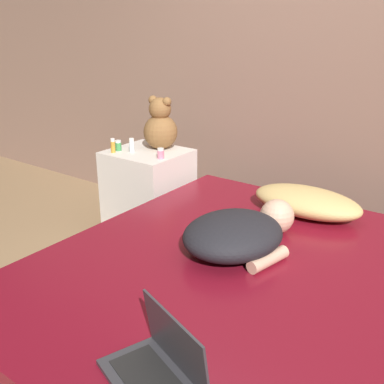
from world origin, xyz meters
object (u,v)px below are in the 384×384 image
object	(u,v)px
pillow	(307,202)
bottle_pink	(161,153)
laptop	(160,367)
bottle_amber	(113,146)
teddy_bear	(160,126)
bottle_green	(118,145)
person_lying	(239,232)
bottle_clear	(132,145)

from	to	relation	value
pillow	bottle_pink	bearing A→B (deg)	-175.09
bottle_pink	pillow	bearing A→B (deg)	4.91
laptop	bottle_amber	bearing A→B (deg)	159.22
teddy_bear	bottle_pink	size ratio (longest dim) A/B	5.31
bottle_green	bottle_amber	world-z (taller)	bottle_amber
person_lying	laptop	world-z (taller)	laptop
person_lying	bottle_pink	distance (m)	1.04
teddy_bear	bottle_green	world-z (taller)	teddy_bear
teddy_bear	bottle_amber	xyz separation A→B (m)	(-0.20, -0.28, -0.11)
bottle_pink	bottle_amber	bearing A→B (deg)	-167.50
person_lying	bottle_green	bearing A→B (deg)	170.90
laptop	bottle_pink	distance (m)	1.79
teddy_bear	bottle_clear	bearing A→B (deg)	-117.80
bottle_pink	bottle_green	world-z (taller)	bottle_green
person_lying	bottle_clear	size ratio (longest dim) A/B	7.19
pillow	laptop	distance (m)	1.47
pillow	laptop	bearing A→B (deg)	-84.32
pillow	bottle_amber	size ratio (longest dim) A/B	6.24
pillow	teddy_bear	xyz separation A→B (m)	(-1.15, 0.11, 0.26)
person_lying	teddy_bear	bearing A→B (deg)	158.39
person_lying	bottle_green	distance (m)	1.37
bottle_clear	pillow	bearing A→B (deg)	3.66
teddy_bear	pillow	bearing A→B (deg)	-5.53
laptop	bottle_green	world-z (taller)	bottle_green
bottle_green	bottle_clear	bearing A→B (deg)	12.73
bottle_pink	person_lying	bearing A→B (deg)	-29.46
bottle_clear	bottle_pink	size ratio (longest dim) A/B	1.40
teddy_bear	bottle_pink	distance (m)	0.28
teddy_bear	bottle_clear	size ratio (longest dim) A/B	3.78
teddy_bear	bottle_amber	size ratio (longest dim) A/B	3.71
person_lying	bottle_clear	bearing A→B (deg)	168.15
person_lying	bottle_green	world-z (taller)	bottle_green
bottle_green	bottle_pink	bearing A→B (deg)	2.99
pillow	bottle_pink	size ratio (longest dim) A/B	8.91
bottle_clear	bottle_pink	world-z (taller)	bottle_clear
laptop	bottle_pink	size ratio (longest dim) A/B	5.62
person_lying	bottle_clear	xyz separation A→B (m)	(-1.17, 0.51, 0.14)
person_lying	bottle_pink	xyz separation A→B (m)	(-0.90, 0.51, 0.12)
bottle_clear	bottle_amber	xyz separation A→B (m)	(-0.10, -0.08, 0.00)
pillow	person_lying	xyz separation A→B (m)	(-0.09, -0.60, 0.01)
bottle_clear	bottle_pink	xyz separation A→B (m)	(0.26, -0.00, -0.01)
person_lying	teddy_bear	world-z (taller)	teddy_bear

